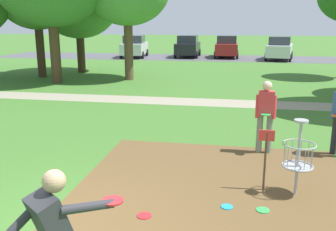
{
  "coord_description": "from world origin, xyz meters",
  "views": [
    {
      "loc": [
        2.58,
        -4.47,
        3.03
      ],
      "look_at": [
        1.15,
        3.49,
        1.0
      ],
      "focal_mm": 40.31,
      "sensor_mm": 36.0,
      "label": 1
    }
  ],
  "objects_px": {
    "disc_golf_basket": "(295,154)",
    "player_throwing": "(266,113)",
    "frisbee_far_right": "(291,165)",
    "frisbee_mid_grass": "(144,216)",
    "parked_car_leftmost": "(134,46)",
    "parked_car_rightmost": "(280,48)",
    "frisbee_scattered_a": "(227,207)",
    "parked_car_center_right": "(227,46)",
    "parked_car_center_left": "(188,46)",
    "frisbee_near_basket": "(263,210)",
    "tree_mid_center": "(78,4)"
  },
  "relations": [
    {
      "from": "frisbee_near_basket",
      "to": "player_throwing",
      "type": "bearing_deg",
      "value": 86.4
    },
    {
      "from": "parked_car_center_right",
      "to": "parked_car_center_left",
      "type": "bearing_deg",
      "value": -177.63
    },
    {
      "from": "player_throwing",
      "to": "tree_mid_center",
      "type": "height_order",
      "value": "tree_mid_center"
    },
    {
      "from": "tree_mid_center",
      "to": "parked_car_center_right",
      "type": "xyz_separation_m",
      "value": [
        8.38,
        11.17,
        -3.05
      ]
    },
    {
      "from": "frisbee_scattered_a",
      "to": "parked_car_rightmost",
      "type": "height_order",
      "value": "parked_car_rightmost"
    },
    {
      "from": "parked_car_center_right",
      "to": "parked_car_rightmost",
      "type": "height_order",
      "value": "same"
    },
    {
      "from": "frisbee_scattered_a",
      "to": "parked_car_leftmost",
      "type": "height_order",
      "value": "parked_car_leftmost"
    },
    {
      "from": "frisbee_near_basket",
      "to": "parked_car_rightmost",
      "type": "xyz_separation_m",
      "value": [
        2.84,
        25.67,
        0.91
      ]
    },
    {
      "from": "player_throwing",
      "to": "frisbee_scattered_a",
      "type": "xyz_separation_m",
      "value": [
        -0.77,
        -2.9,
        -0.96
      ]
    },
    {
      "from": "disc_golf_basket",
      "to": "player_throwing",
      "type": "distance_m",
      "value": 2.22
    },
    {
      "from": "player_throwing",
      "to": "frisbee_mid_grass",
      "type": "bearing_deg",
      "value": -120.97
    },
    {
      "from": "disc_golf_basket",
      "to": "frisbee_mid_grass",
      "type": "distance_m",
      "value": 2.83
    },
    {
      "from": "disc_golf_basket",
      "to": "player_throwing",
      "type": "relative_size",
      "value": 0.81
    },
    {
      "from": "frisbee_scattered_a",
      "to": "parked_car_rightmost",
      "type": "distance_m",
      "value": 25.9
    },
    {
      "from": "frisbee_far_right",
      "to": "tree_mid_center",
      "type": "distance_m",
      "value": 17.66
    },
    {
      "from": "frisbee_mid_grass",
      "to": "parked_car_center_left",
      "type": "distance_m",
      "value": 27.51
    },
    {
      "from": "frisbee_near_basket",
      "to": "frisbee_mid_grass",
      "type": "bearing_deg",
      "value": -164.52
    },
    {
      "from": "tree_mid_center",
      "to": "parked_car_rightmost",
      "type": "relative_size",
      "value": 1.34
    },
    {
      "from": "player_throwing",
      "to": "frisbee_far_right",
      "type": "relative_size",
      "value": 6.79
    },
    {
      "from": "frisbee_far_right",
      "to": "parked_car_center_left",
      "type": "relative_size",
      "value": 0.06
    },
    {
      "from": "player_throwing",
      "to": "parked_car_center_left",
      "type": "xyz_separation_m",
      "value": [
        -4.86,
        23.92,
        -0.05
      ]
    },
    {
      "from": "frisbee_near_basket",
      "to": "tree_mid_center",
      "type": "relative_size",
      "value": 0.04
    },
    {
      "from": "player_throwing",
      "to": "parked_car_rightmost",
      "type": "xyz_separation_m",
      "value": [
        2.65,
        22.76,
        -0.05
      ]
    },
    {
      "from": "parked_car_rightmost",
      "to": "frisbee_scattered_a",
      "type": "bearing_deg",
      "value": -97.59
    },
    {
      "from": "frisbee_near_basket",
      "to": "frisbee_far_right",
      "type": "distance_m",
      "value": 2.27
    },
    {
      "from": "disc_golf_basket",
      "to": "parked_car_leftmost",
      "type": "height_order",
      "value": "parked_car_leftmost"
    },
    {
      "from": "frisbee_far_right",
      "to": "frisbee_mid_grass",
      "type": "bearing_deg",
      "value": -134.32
    },
    {
      "from": "parked_car_leftmost",
      "to": "parked_car_center_right",
      "type": "bearing_deg",
      "value": 8.32
    },
    {
      "from": "player_throwing",
      "to": "parked_car_rightmost",
      "type": "relative_size",
      "value": 0.39
    },
    {
      "from": "frisbee_far_right",
      "to": "frisbee_scattered_a",
      "type": "distance_m",
      "value": 2.51
    },
    {
      "from": "frisbee_scattered_a",
      "to": "parked_car_rightmost",
      "type": "relative_size",
      "value": 0.05
    },
    {
      "from": "parked_car_center_left",
      "to": "frisbee_scattered_a",
      "type": "bearing_deg",
      "value": -81.33
    },
    {
      "from": "tree_mid_center",
      "to": "parked_car_center_right",
      "type": "bearing_deg",
      "value": 53.14
    },
    {
      "from": "player_throwing",
      "to": "frisbee_mid_grass",
      "type": "xyz_separation_m",
      "value": [
        -2.06,
        -3.44,
        -0.96
      ]
    },
    {
      "from": "parked_car_center_left",
      "to": "parked_car_center_right",
      "type": "xyz_separation_m",
      "value": [
        3.3,
        0.14,
        0.0
      ]
    },
    {
      "from": "frisbee_far_right",
      "to": "parked_car_center_right",
      "type": "xyz_separation_m",
      "value": [
        -2.11,
        24.82,
        0.91
      ]
    },
    {
      "from": "frisbee_scattered_a",
      "to": "parked_car_center_right",
      "type": "distance_m",
      "value": 26.98
    },
    {
      "from": "frisbee_mid_grass",
      "to": "frisbee_scattered_a",
      "type": "height_order",
      "value": "same"
    },
    {
      "from": "player_throwing",
      "to": "frisbee_far_right",
      "type": "distance_m",
      "value": 1.34
    },
    {
      "from": "parked_car_leftmost",
      "to": "parked_car_rightmost",
      "type": "relative_size",
      "value": 0.98
    },
    {
      "from": "parked_car_rightmost",
      "to": "parked_car_center_right",
      "type": "bearing_deg",
      "value": 162.91
    },
    {
      "from": "frisbee_mid_grass",
      "to": "parked_car_center_right",
      "type": "xyz_separation_m",
      "value": [
        0.5,
        27.49,
        0.91
      ]
    },
    {
      "from": "parked_car_center_right",
      "to": "parked_car_leftmost",
      "type": "bearing_deg",
      "value": -171.68
    },
    {
      "from": "tree_mid_center",
      "to": "parked_car_center_left",
      "type": "distance_m",
      "value": 12.52
    },
    {
      "from": "frisbee_far_right",
      "to": "parked_car_center_left",
      "type": "height_order",
      "value": "parked_car_center_left"
    },
    {
      "from": "parked_car_leftmost",
      "to": "frisbee_far_right",
      "type": "bearing_deg",
      "value": -67.33
    },
    {
      "from": "parked_car_center_left",
      "to": "parked_car_center_right",
      "type": "distance_m",
      "value": 3.3
    },
    {
      "from": "disc_golf_basket",
      "to": "player_throwing",
      "type": "xyz_separation_m",
      "value": [
        -0.36,
        2.18,
        0.21
      ]
    },
    {
      "from": "frisbee_far_right",
      "to": "frisbee_scattered_a",
      "type": "xyz_separation_m",
      "value": [
        -1.32,
        -2.14,
        0.0
      ]
    },
    {
      "from": "tree_mid_center",
      "to": "parked_car_center_left",
      "type": "relative_size",
      "value": 1.41
    }
  ]
}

